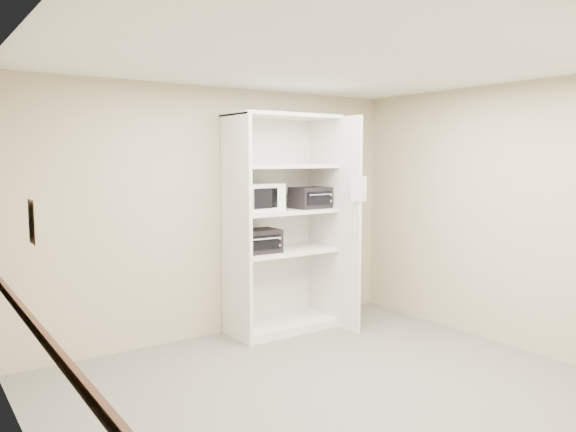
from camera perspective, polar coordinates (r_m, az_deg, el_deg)
floor at (r=4.88m, az=4.88°, el=-17.55°), size 4.50×4.00×0.01m
ceiling at (r=4.54m, az=5.20°, el=15.50°), size 4.50×4.00×0.01m
wall_back at (r=6.18m, az=-6.90°, el=0.38°), size 4.50×0.02×2.70m
wall_left at (r=3.55m, az=-24.27°, el=-4.23°), size 0.02×4.00×2.70m
wall_right at (r=6.19m, az=21.27°, el=0.03°), size 0.02×4.00×2.70m
shelving_unit at (r=6.29m, az=-0.23°, el=-1.48°), size 1.24×0.92×2.42m
microwave at (r=6.09m, az=-3.15°, el=1.92°), size 0.53×0.42×0.30m
toaster_oven_upper at (r=6.40m, az=2.28°, el=1.87°), size 0.43×0.33×0.24m
toaster_oven_lower at (r=6.09m, az=-3.12°, el=-2.55°), size 0.48×0.37×0.25m
paper_sign at (r=6.08m, az=7.23°, el=2.72°), size 0.21×0.01×0.27m
chair_rail at (r=3.65m, az=-23.62°, el=-11.18°), size 0.04×3.98×0.08m
wall_poster at (r=3.63m, az=-24.55°, el=-0.52°), size 0.01×0.19×0.27m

